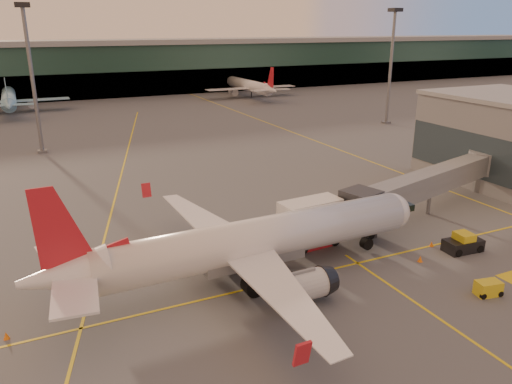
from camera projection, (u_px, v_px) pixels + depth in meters
name	position (u px, v px, depth m)	size (l,w,h in m)	color
ground	(345.00, 299.00, 42.13)	(600.00, 600.00, 0.00)	#4C4F54
taxi_markings	(139.00, 174.00, 77.29)	(100.12, 173.00, 0.01)	yellow
terminal	(92.00, 68.00, 160.89)	(400.00, 20.00, 17.60)	#19382D
mast_west_near	(31.00, 69.00, 85.87)	(2.40, 2.40, 25.60)	slate
mast_east_near	(391.00, 58.00, 112.86)	(2.40, 2.40, 25.60)	slate
main_airplane	(249.00, 243.00, 44.16)	(37.06, 33.33, 11.20)	white
jet_bridge	(437.00, 181.00, 60.96)	(29.98, 10.87, 5.64)	slate
catering_truck	(311.00, 220.00, 51.45)	(6.65, 3.31, 5.02)	red
gpu_cart	(488.00, 288.00, 42.57)	(2.36, 1.67, 1.26)	gold
pushback_tug	(463.00, 244.00, 50.82)	(4.00, 2.38, 1.98)	black
cone_nose	(432.00, 244.00, 52.07)	(0.44, 0.44, 0.56)	orange
cone_tail	(6.00, 336.00, 36.67)	(0.44, 0.44, 0.57)	orange
cone_wing_left	(190.00, 212.00, 61.11)	(0.40, 0.40, 0.51)	orange
cone_fwd	(420.00, 259.00, 48.68)	(0.47, 0.47, 0.60)	orange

